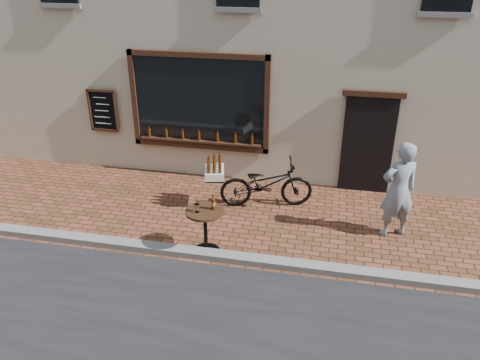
# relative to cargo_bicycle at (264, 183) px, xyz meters

# --- Properties ---
(ground) EXTENTS (90.00, 90.00, 0.00)m
(ground) POSITION_rel_cargo_bicycle_xyz_m (0.19, -2.29, -0.52)
(ground) COLOR #502E1A
(ground) RESTS_ON ground
(kerb) EXTENTS (90.00, 0.25, 0.12)m
(kerb) POSITION_rel_cargo_bicycle_xyz_m (0.19, -2.09, -0.46)
(kerb) COLOR slate
(kerb) RESTS_ON ground
(cargo_bicycle) EXTENTS (2.34, 1.15, 1.10)m
(cargo_bicycle) POSITION_rel_cargo_bicycle_xyz_m (0.00, 0.00, 0.00)
(cargo_bicycle) COLOR black
(cargo_bicycle) RESTS_ON ground
(bistro_table) EXTENTS (0.68, 0.68, 1.17)m
(bistro_table) POSITION_rel_cargo_bicycle_xyz_m (-0.75, -1.94, 0.10)
(bistro_table) COLOR black
(bistro_table) RESTS_ON ground
(pedestrian) EXTENTS (0.82, 0.69, 1.91)m
(pedestrian) POSITION_rel_cargo_bicycle_xyz_m (2.60, -0.63, 0.43)
(pedestrian) COLOR gray
(pedestrian) RESTS_ON ground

